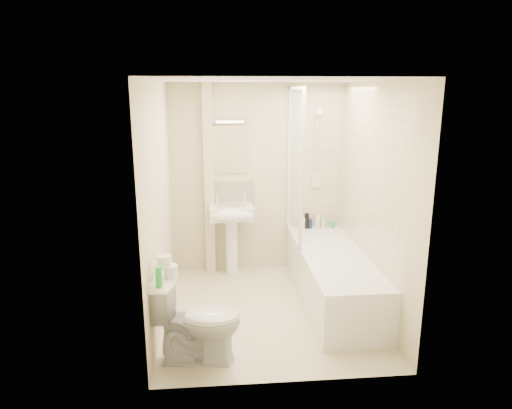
{
  "coord_description": "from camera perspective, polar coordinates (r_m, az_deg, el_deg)",
  "views": [
    {
      "loc": [
        -0.53,
        -4.46,
        2.31
      ],
      "look_at": [
        -0.12,
        0.2,
        1.13
      ],
      "focal_mm": 32.0,
      "sensor_mm": 36.0,
      "label": 1
    }
  ],
  "objects": [
    {
      "name": "bottle_black_b",
      "position": [
        5.98,
        6.35,
        -2.04
      ],
      "size": [
        0.06,
        0.06,
        0.2
      ],
      "primitive_type": "cylinder",
      "color": "black",
      "rests_on": "bathtub"
    },
    {
      "name": "bottle_blue",
      "position": [
        6.0,
        6.8,
        -2.39
      ],
      "size": [
        0.05,
        0.05,
        0.12
      ],
      "primitive_type": "cylinder",
      "color": "#122350",
      "rests_on": "bathtub"
    },
    {
      "name": "shower_screen",
      "position": [
        5.41,
        4.89,
        4.96
      ],
      "size": [
        0.04,
        0.92,
        1.8
      ],
      "color": "white",
      "rests_on": "bathtub"
    },
    {
      "name": "bottle_white_a",
      "position": [
        5.97,
        5.86,
        -2.34
      ],
      "size": [
        0.06,
        0.06,
        0.14
      ],
      "primitive_type": "cylinder",
      "color": "white",
      "rests_on": "bathtub"
    },
    {
      "name": "pipe_boxing",
      "position": [
        5.76,
        -5.9,
        2.97
      ],
      "size": [
        0.12,
        0.12,
        2.4
      ],
      "primitive_type": "cube",
      "color": "beige",
      "rests_on": "ground"
    },
    {
      "name": "tile_back",
      "position": [
        5.91,
        7.51,
        5.42
      ],
      "size": [
        0.7,
        0.01,
        1.75
      ],
      "primitive_type": "cube",
      "color": "beige",
      "rests_on": "wall_back"
    },
    {
      "name": "mirror",
      "position": [
        5.75,
        -3.25,
        6.84
      ],
      "size": [
        0.46,
        0.01,
        0.6
      ],
      "primitive_type": "cube",
      "color": "white",
      "rests_on": "wall_back"
    },
    {
      "name": "pedestal_sink",
      "position": [
        5.7,
        -3.06,
        -2.0
      ],
      "size": [
        0.54,
        0.49,
        1.03
      ],
      "color": "white",
      "rests_on": "ground"
    },
    {
      "name": "bottle_green",
      "position": [
        6.07,
        9.52,
        -2.49
      ],
      "size": [
        0.06,
        0.06,
        0.08
      ],
      "primitive_type": "cylinder",
      "color": "green",
      "rests_on": "bathtub"
    },
    {
      "name": "wall_left",
      "position": [
        4.63,
        -12.0,
        -0.04
      ],
      "size": [
        0.02,
        2.5,
        2.4
      ],
      "primitive_type": "cube",
      "color": "beige",
      "rests_on": "ground"
    },
    {
      "name": "toilet_roll_lower",
      "position": [
        3.99,
        -10.61,
        -8.19
      ],
      "size": [
        0.12,
        0.12,
        0.1
      ],
      "primitive_type": "cylinder",
      "color": "white",
      "rests_on": "toilet"
    },
    {
      "name": "ceiling",
      "position": [
        4.49,
        1.76,
        15.29
      ],
      "size": [
        2.2,
        2.5,
        0.02
      ],
      "primitive_type": "cube",
      "color": "white",
      "rests_on": "wall_back"
    },
    {
      "name": "shower_fixture",
      "position": [
        5.85,
        7.63,
        6.52
      ],
      "size": [
        0.1,
        0.16,
        0.99
      ],
      "color": "white",
      "rests_on": "wall_back"
    },
    {
      "name": "toilet",
      "position": [
        4.1,
        -7.34,
        -14.1
      ],
      "size": [
        0.59,
        0.84,
        0.76
      ],
      "primitive_type": "imported",
      "rotation": [
        0.0,
        0.0,
        1.46
      ],
      "color": "white",
      "rests_on": "ground"
    },
    {
      "name": "bottle_cream",
      "position": [
        6.01,
        7.71,
        -2.16
      ],
      "size": [
        0.06,
        0.06,
        0.17
      ],
      "primitive_type": "cylinder",
      "color": "beige",
      "rests_on": "bathtub"
    },
    {
      "name": "floor",
      "position": [
        5.05,
        1.55,
        -13.07
      ],
      "size": [
        2.5,
        2.5,
        0.0
      ],
      "primitive_type": "plane",
      "color": "beige",
      "rests_on": "ground"
    },
    {
      "name": "strip_light",
      "position": [
        5.69,
        -3.3,
        10.51
      ],
      "size": [
        0.42,
        0.07,
        0.07
      ],
      "primitive_type": "cube",
      "color": "silver",
      "rests_on": "wall_back"
    },
    {
      "name": "wall_back",
      "position": [
        5.84,
        0.21,
        3.2
      ],
      "size": [
        2.2,
        0.02,
        2.4
      ],
      "primitive_type": "cube",
      "color": "beige",
      "rests_on": "ground"
    },
    {
      "name": "bathtub",
      "position": [
        5.24,
        9.58,
        -8.75
      ],
      "size": [
        0.7,
        2.1,
        0.55
      ],
      "color": "white",
      "rests_on": "ground"
    },
    {
      "name": "bottle_white_b",
      "position": [
        6.03,
        8.45,
        -2.28
      ],
      "size": [
        0.05,
        0.05,
        0.14
      ],
      "primitive_type": "cylinder",
      "color": "silver",
      "rests_on": "bathtub"
    },
    {
      "name": "toilet_roll_upper",
      "position": [
        3.95,
        -11.42,
        -6.93
      ],
      "size": [
        0.12,
        0.12,
        0.1
      ],
      "primitive_type": "cylinder",
      "color": "white",
      "rests_on": "toilet_roll_lower"
    },
    {
      "name": "tile_right",
      "position": [
        5.01,
        13.86,
        3.57
      ],
      "size": [
        0.01,
        2.1,
        1.75
      ],
      "primitive_type": "cube",
      "color": "beige",
      "rests_on": "wall_right"
    },
    {
      "name": "green_bottle",
      "position": [
        3.81,
        -12.05,
        -8.85
      ],
      "size": [
        0.05,
        0.05,
        0.17
      ],
      "primitive_type": "cylinder",
      "color": "green",
      "rests_on": "toilet"
    },
    {
      "name": "wall_right",
      "position": [
        4.88,
        14.59,
        0.53
      ],
      "size": [
        0.02,
        2.5,
        2.4
      ],
      "primitive_type": "cube",
      "color": "beige",
      "rests_on": "ground"
    },
    {
      "name": "splashback",
      "position": [
        5.85,
        -3.18,
        1.49
      ],
      "size": [
        0.6,
        0.02,
        0.3
      ],
      "primitive_type": "cube",
      "color": "beige",
      "rests_on": "wall_back"
    }
  ]
}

